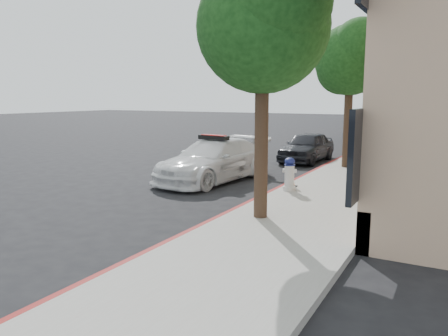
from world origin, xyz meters
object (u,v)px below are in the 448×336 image
police_car (214,160)px  fire_hydrant (289,174)px  parked_car_mid (307,147)px  traffic_cone (291,177)px  parked_car_far (367,128)px

police_car → fire_hydrant: size_ratio=5.33×
parked_car_mid → fire_hydrant: size_ratio=4.01×
police_car → parked_car_mid: bearing=84.0°
traffic_cone → parked_car_mid: bearing=103.9°
parked_car_mid → fire_hydrant: bearing=-73.8°
traffic_cone → police_car: bearing=172.5°
traffic_cone → fire_hydrant: bearing=-74.5°
parked_car_mid → parked_car_far: size_ratio=0.84×
fire_hydrant → traffic_cone: fire_hydrant is taller
parked_car_mid → traffic_cone: (1.53, -6.18, -0.19)m
fire_hydrant → traffic_cone: 0.54m
police_car → fire_hydrant: 3.13m
fire_hydrant → parked_car_mid: bearing=92.4°
police_car → fire_hydrant: bearing=-9.3°
fire_hydrant → traffic_cone: size_ratio=1.54×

